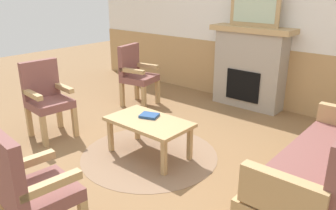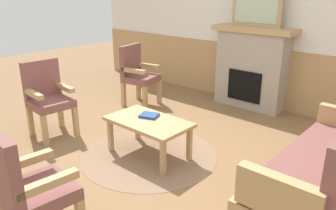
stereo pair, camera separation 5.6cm
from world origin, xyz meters
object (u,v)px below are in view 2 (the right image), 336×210
object	(u,v)px
armchair_front_left	(26,186)
framed_picture	(256,7)
fireplace	(251,67)
armchair_near_fireplace	(137,72)
couch	(324,168)
book_on_table	(149,115)
armchair_by_window_left	(48,95)
coffee_table	(149,124)

from	to	relation	value
armchair_front_left	framed_picture	bearing A→B (deg)	95.11
fireplace	armchair_front_left	xyz separation A→B (m)	(0.35, -3.91, -0.11)
armchair_near_fireplace	couch	bearing A→B (deg)	-15.00
fireplace	armchair_front_left	size ratio (longest dim) A/B	1.33
framed_picture	armchair_front_left	distance (m)	4.06
book_on_table	armchair_by_window_left	bearing A→B (deg)	-158.96
fireplace	book_on_table	world-z (taller)	fireplace
framed_picture	armchair_by_window_left	bearing A→B (deg)	-117.71
framed_picture	couch	size ratio (longest dim) A/B	0.44
armchair_by_window_left	armchair_front_left	bearing A→B (deg)	-33.75
fireplace	book_on_table	size ratio (longest dim) A/B	6.47
framed_picture	armchair_by_window_left	distance (m)	3.24
coffee_table	armchair_near_fireplace	world-z (taller)	armchair_near_fireplace
couch	armchair_front_left	bearing A→B (deg)	-126.78
coffee_table	armchair_near_fireplace	xyz separation A→B (m)	(-1.39, 1.16, 0.15)
coffee_table	armchair_front_left	world-z (taller)	armchair_front_left
book_on_table	armchair_near_fireplace	size ratio (longest dim) A/B	0.20
framed_picture	armchair_front_left	world-z (taller)	framed_picture
fireplace	framed_picture	xyz separation A→B (m)	(0.00, 0.00, 0.91)
fireplace	book_on_table	distance (m)	2.22
framed_picture	book_on_table	xyz separation A→B (m)	(-0.10, -2.21, -1.10)
fireplace	coffee_table	world-z (taller)	fireplace
armchair_near_fireplace	book_on_table	bearing A→B (deg)	-39.26
framed_picture	armchair_near_fireplace	size ratio (longest dim) A/B	0.82
framed_picture	armchair_by_window_left	size ratio (longest dim) A/B	0.82
framed_picture	armchair_front_left	bearing A→B (deg)	-84.89
framed_picture	armchair_near_fireplace	bearing A→B (deg)	-141.73
coffee_table	armchair_front_left	distance (m)	1.67
book_on_table	armchair_near_fireplace	world-z (taller)	armchair_near_fireplace
couch	book_on_table	bearing A→B (deg)	-173.29
coffee_table	armchair_near_fireplace	bearing A→B (deg)	140.14
fireplace	armchair_near_fireplace	xyz separation A→B (m)	(-1.43, -1.13, -0.11)
book_on_table	coffee_table	bearing A→B (deg)	-49.87
framed_picture	book_on_table	size ratio (longest dim) A/B	3.98
couch	armchair_near_fireplace	distance (m)	3.33
armchair_front_left	book_on_table	bearing A→B (deg)	104.90
armchair_near_fireplace	fireplace	bearing A→B (deg)	38.26
couch	coffee_table	size ratio (longest dim) A/B	1.88
couch	book_on_table	xyz separation A→B (m)	(-1.89, -0.22, 0.06)
framed_picture	armchair_near_fireplace	distance (m)	2.09
fireplace	couch	xyz separation A→B (m)	(1.79, -1.99, -0.26)
armchair_by_window_left	book_on_table	bearing A→B (deg)	21.04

